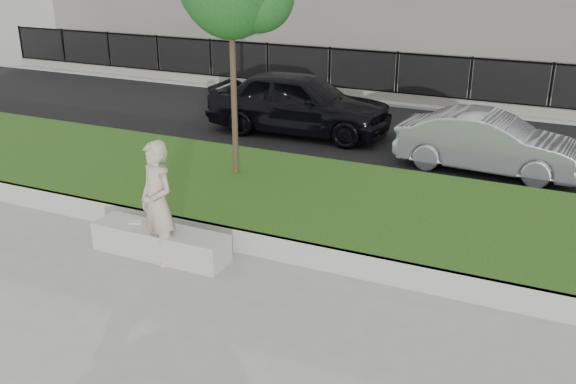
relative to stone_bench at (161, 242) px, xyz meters
The scene contains 11 objects.
ground 1.18m from the stone_bench, 20.18° to the right, with size 90.00×90.00×0.00m, color gray.
grass_bank 2.82m from the stone_bench, 67.28° to the left, with size 34.00×4.00×0.40m, color black.
grass_kerb 1.26m from the stone_bench, 30.45° to the left, with size 34.00×0.08×0.40m, color #ACA9A0.
street 8.18m from the stone_bench, 82.35° to the left, with size 34.00×7.00×0.04m, color black.
far_pavement 12.65m from the stone_bench, 85.06° to the left, with size 34.00×3.00×0.12m, color gray.
iron_fence 11.66m from the stone_bench, 84.64° to the left, with size 32.00×0.30×1.50m.
stone_bench is the anchor object (origin of this frame).
man 0.76m from the stone_bench, 52.68° to the right, with size 0.71×0.47×1.95m, color #C0AB94.
book 0.55m from the stone_bench, behind, with size 0.21×0.15×0.02m, color beige.
car_dark 7.36m from the stone_bench, 96.62° to the left, with size 1.91×4.75×1.62m, color black.
car_silver 7.47m from the stone_bench, 57.15° to the left, with size 1.34×3.85×1.27m, color #919499.
Camera 1 is at (4.60, -7.06, 4.64)m, focal length 40.00 mm.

